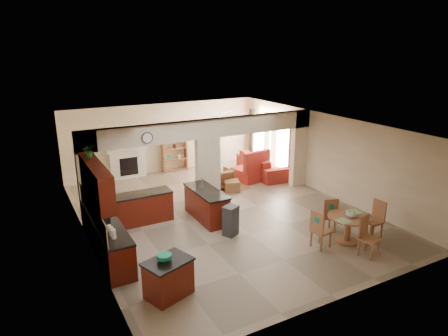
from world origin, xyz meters
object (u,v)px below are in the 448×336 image
dining_table (348,225)px  sofa (262,164)px  kitchen_island (168,278)px  armchair (221,178)px

dining_table → sofa: sofa is taller
kitchen_island → armchair: bearing=33.5°
armchair → dining_table: bearing=94.5°
sofa → armchair: (-2.20, -0.60, -0.06)m
dining_table → sofa: (1.29, 5.97, -0.09)m
dining_table → kitchen_island: bearing=179.6°
armchair → sofa: bearing=-169.9°
kitchen_island → dining_table: size_ratio=1.01×
kitchen_island → dining_table: bearing=-19.5°
dining_table → armchair: size_ratio=1.46×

